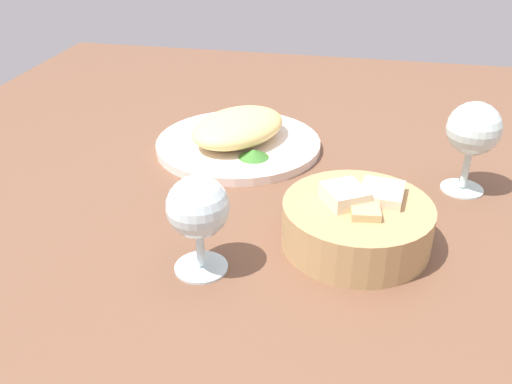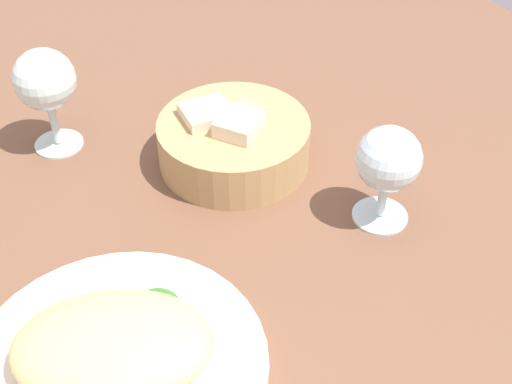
{
  "view_description": "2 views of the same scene",
  "coord_description": "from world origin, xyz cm",
  "px_view_note": "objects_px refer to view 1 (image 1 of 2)",
  "views": [
    {
      "loc": [
        70.7,
        7.99,
        39.94
      ],
      "look_at": [
        9.09,
        -4.81,
        4.47
      ],
      "focal_mm": 39.75,
      "sensor_mm": 36.0,
      "label": 1
    },
    {
      "loc": [
        -21.87,
        -50.45,
        54.06
      ],
      "look_at": [
        8.45,
        -1.85,
        3.87
      ],
      "focal_mm": 49.7,
      "sensor_mm": 36.0,
      "label": 2
    }
  ],
  "objects_px": {
    "bread_basket": "(358,222)",
    "wine_glass_near": "(198,211)",
    "plate": "(238,144)",
    "wine_glass_far": "(473,132)"
  },
  "relations": [
    {
      "from": "bread_basket",
      "to": "wine_glass_near",
      "type": "xyz_separation_m",
      "value": [
        0.09,
        -0.17,
        0.05
      ]
    },
    {
      "from": "plate",
      "to": "bread_basket",
      "type": "bearing_deg",
      "value": 40.49
    },
    {
      "from": "wine_glass_far",
      "to": "plate",
      "type": "bearing_deg",
      "value": -101.77
    },
    {
      "from": "wine_glass_near",
      "to": "wine_glass_far",
      "type": "xyz_separation_m",
      "value": [
        -0.26,
        0.32,
        0.01
      ]
    },
    {
      "from": "wine_glass_near",
      "to": "wine_glass_far",
      "type": "relative_size",
      "value": 0.89
    },
    {
      "from": "bread_basket",
      "to": "wine_glass_far",
      "type": "bearing_deg",
      "value": 139.64
    },
    {
      "from": "plate",
      "to": "wine_glass_near",
      "type": "xyz_separation_m",
      "value": [
        0.33,
        0.03,
        0.07
      ]
    },
    {
      "from": "wine_glass_near",
      "to": "wine_glass_far",
      "type": "distance_m",
      "value": 0.41
    },
    {
      "from": "plate",
      "to": "wine_glass_near",
      "type": "height_order",
      "value": "wine_glass_near"
    },
    {
      "from": "bread_basket",
      "to": "wine_glass_far",
      "type": "height_order",
      "value": "wine_glass_far"
    }
  ]
}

